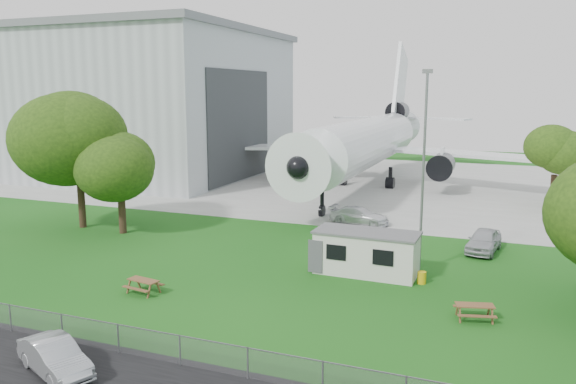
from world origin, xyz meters
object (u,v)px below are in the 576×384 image
(airliner, at_px, (369,140))
(picnic_east, at_px, (474,319))
(site_cabin, at_px, (367,253))
(picnic_west, at_px, (144,293))
(car_centre_sedan, at_px, (55,357))
(hangar, at_px, (111,101))

(airliner, relative_size, picnic_east, 26.52)
(airliner, xyz_separation_m, site_cabin, (7.29, -31.36, -3.96))
(airliner, distance_m, picnic_west, 39.48)
(site_cabin, relative_size, car_centre_sedan, 1.66)
(hangar, distance_m, airliner, 36.21)
(hangar, distance_m, picnic_east, 62.36)
(airliner, bearing_deg, hangar, 179.78)
(airliner, relative_size, picnic_west, 26.52)
(hangar, distance_m, site_cabin, 54.12)
(airliner, height_order, picnic_west, airliner)
(hangar, relative_size, picnic_west, 23.89)
(hangar, xyz_separation_m, site_cabin, (43.26, -31.50, -8.09))
(picnic_west, relative_size, car_centre_sedan, 0.44)
(car_centre_sedan, bearing_deg, picnic_east, -29.33)
(airliner, distance_m, site_cabin, 32.44)
(hangar, bearing_deg, picnic_west, -50.13)
(airliner, relative_size, car_centre_sedan, 11.72)
(hangar, relative_size, airliner, 0.90)
(hangar, xyz_separation_m, car_centre_sedan, (34.76, -47.82, -8.74))
(hangar, height_order, airliner, hangar)
(site_cabin, distance_m, car_centre_sedan, 18.41)
(picnic_east, bearing_deg, picnic_west, 174.30)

